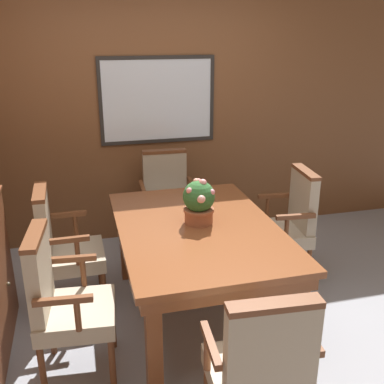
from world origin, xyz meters
TOP-DOWN VIEW (x-y plane):
  - ground_plane at (0.00, 0.00)m, footprint 14.00×14.00m
  - wall_back at (0.00, 1.85)m, footprint 7.20×0.08m
  - dining_table at (0.04, 0.27)m, footprint 1.11×1.63m
  - chair_left_far at (-0.91, 0.66)m, footprint 0.47×0.52m
  - chair_right_far at (0.95, 0.63)m, footprint 0.50×0.54m
  - chair_head_near at (0.03, -0.95)m, footprint 0.53×0.49m
  - chair_head_far at (0.06, 1.45)m, footprint 0.52×0.48m
  - chair_left_near at (-0.89, -0.10)m, footprint 0.50×0.54m
  - potted_plant at (0.07, 0.32)m, footprint 0.23×0.25m

SIDE VIEW (x-z plane):
  - ground_plane at x=0.00m, z-range 0.00..0.00m
  - chair_left_far at x=-0.91m, z-range 0.05..1.03m
  - chair_right_far at x=0.95m, z-range 0.05..1.03m
  - chair_head_near at x=0.03m, z-range 0.05..1.03m
  - chair_head_far at x=0.06m, z-range 0.05..1.03m
  - chair_left_near at x=-0.89m, z-range 0.05..1.03m
  - dining_table at x=0.04m, z-range 0.28..1.04m
  - potted_plant at x=0.07m, z-range 0.75..1.08m
  - wall_back at x=0.00m, z-range 0.00..2.45m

